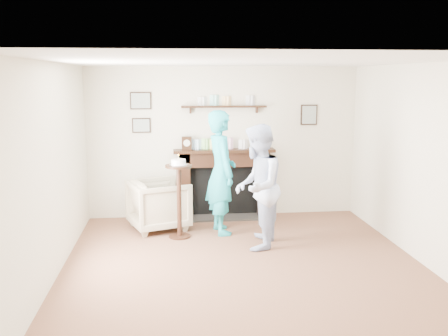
{
  "coord_description": "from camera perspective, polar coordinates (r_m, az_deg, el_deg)",
  "views": [
    {
      "loc": [
        -0.89,
        -5.74,
        2.32
      ],
      "look_at": [
        -0.17,
        0.9,
        1.11
      ],
      "focal_mm": 40.0,
      "sensor_mm": 36.0,
      "label": 1
    }
  ],
  "objects": [
    {
      "name": "room_shell",
      "position": [
        6.53,
        1.62,
        4.18
      ],
      "size": [
        4.54,
        5.02,
        2.52
      ],
      "color": "beige",
      "rests_on": "ground"
    },
    {
      "name": "armchair",
      "position": [
        7.9,
        -7.4,
        -6.86
      ],
      "size": [
        1.07,
        1.06,
        0.77
      ],
      "primitive_type": "imported",
      "rotation": [
        0.0,
        0.0,
        1.91
      ],
      "color": "tan",
      "rests_on": "ground"
    },
    {
      "name": "woman",
      "position": [
        7.66,
        -0.34,
        -7.32
      ],
      "size": [
        0.56,
        0.74,
        1.85
      ],
      "primitive_type": "imported",
      "rotation": [
        0.0,
        0.0,
        1.75
      ],
      "color": "#1FB5B0",
      "rests_on": "ground"
    },
    {
      "name": "ground",
      "position": [
        6.25,
        2.45,
        -11.48
      ],
      "size": [
        5.0,
        5.0,
        0.0
      ],
      "primitive_type": "plane",
      "color": "brown",
      "rests_on": "ground"
    },
    {
      "name": "man",
      "position": [
        7.03,
        3.75,
        -8.98
      ],
      "size": [
        0.87,
        0.99,
        1.71
      ],
      "primitive_type": "imported",
      "rotation": [
        0.0,
        0.0,
        -1.88
      ],
      "color": "#A3B6CC",
      "rests_on": "ground"
    },
    {
      "name": "pedestal_table",
      "position": [
        7.26,
        -5.18,
        -2.13
      ],
      "size": [
        0.39,
        0.39,
        1.24
      ],
      "color": "black",
      "rests_on": "ground"
    }
  ]
}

